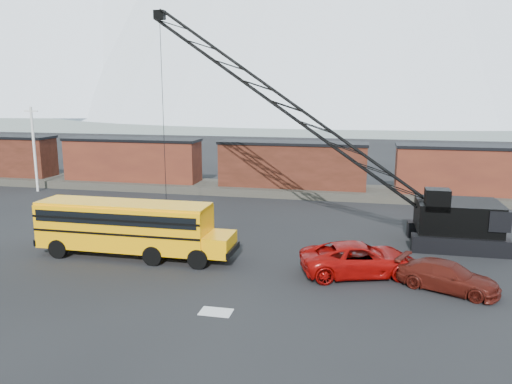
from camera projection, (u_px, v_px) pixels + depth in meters
ground at (229, 278)px, 25.53m from camera, size 160.00×160.00×0.00m
gravel_berm at (292, 190)px, 46.52m from camera, size 120.00×5.00×0.70m
boxcar_west_near at (132, 160)px, 49.41m from camera, size 13.70×3.10×4.17m
boxcar_mid at (292, 165)px, 46.05m from camera, size 13.70×3.10×4.17m
boxcar_east_near at (477, 170)px, 42.68m from camera, size 13.70×3.10×4.17m
utility_pole at (34, 148)px, 46.99m from camera, size 1.40×0.24×8.00m
snow_patch at (216, 312)px, 21.59m from camera, size 1.40×0.90×0.02m
school_bus at (130, 226)px, 28.56m from camera, size 11.65×2.65×3.19m
red_pickup at (360, 259)px, 25.88m from camera, size 6.67×4.55×1.70m
maroon_suv at (448, 276)px, 23.88m from camera, size 5.12×3.67×1.38m
crawler_crane at (309, 121)px, 31.79m from camera, size 22.55×4.20×14.83m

